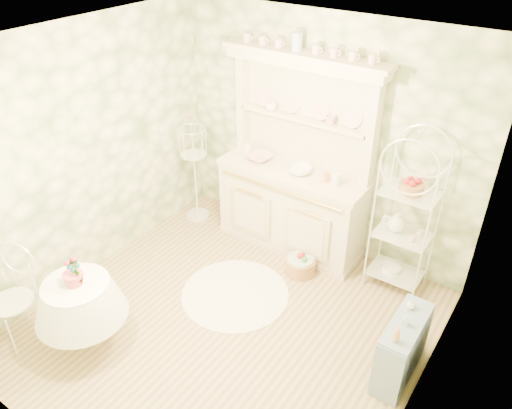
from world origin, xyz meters
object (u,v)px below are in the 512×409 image
Objects in this scene: kitchen_dresser at (293,159)px; birdcage_stand at (194,165)px; bakers_rack at (407,213)px; cafe_chair at (12,304)px; round_table at (83,317)px; floor_basket at (300,264)px; side_shelf at (401,350)px.

birdcage_stand is (-1.31, -0.18, -0.38)m from kitchen_dresser.
bakers_rack is 3.88m from cafe_chair.
birdcage_stand reaches higher than round_table.
round_table reaches higher than floor_basket.
cafe_chair is (-0.57, -0.33, 0.11)m from round_table.
side_shelf is at bearing -26.55° from floor_basket.
birdcage_stand is at bearing 103.62° from round_table.
cafe_chair reaches higher than floor_basket.
bakers_rack reaches higher than round_table.
bakers_rack is 1.21× the size of birdcage_stand.
side_shelf is 2.89m from round_table.
bakers_rack is at bearing 4.16° from birdcage_stand.
kitchen_dresser reaches higher than side_shelf.
bakers_rack is at bearing 49.58° from round_table.
kitchen_dresser reaches higher than round_table.
bakers_rack is at bearing 24.51° from floor_basket.
birdcage_stand reaches higher than cafe_chair.
side_shelf is 3.30m from birdcage_stand.
bakers_rack is 2.17× the size of cafe_chair.
round_table is at bearing -149.10° from side_shelf.
cafe_chair is (-3.14, -1.65, 0.14)m from side_shelf.
cafe_chair is at bearing -133.91° from bakers_rack.
kitchen_dresser is 1.17m from floor_basket.
kitchen_dresser reaches higher than birdcage_stand.
bakers_rack is (1.33, 0.01, -0.22)m from kitchen_dresser.
side_shelf reaches higher than floor_basket.
bakers_rack reaches higher than cafe_chair.
side_shelf is 0.77× the size of cafe_chair.
bakers_rack is 2.81× the size of side_shelf.
round_table is (-2.57, -1.32, 0.03)m from side_shelf.
bakers_rack reaches higher than side_shelf.
birdcage_stand is (-2.64, -0.19, -0.16)m from bakers_rack.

